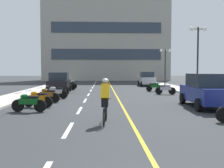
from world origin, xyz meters
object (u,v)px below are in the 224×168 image
at_px(parked_car_mid, 59,82).
at_px(motorcycle_8, 154,86).
at_px(motorcycle_5, 47,95).
at_px(motorcycle_6, 55,92).
at_px(motorcycle_3, 29,102).
at_px(motorcycle_4, 38,99).
at_px(street_lamp_far, 165,59).
at_px(motorcycle_9, 67,85).
at_px(parked_car_near, 206,90).
at_px(motorcycle_10, 69,85).
at_px(parked_car_far, 147,79).
at_px(cyclist_rider, 105,100).
at_px(motorcycle_7, 166,89).
at_px(street_lamp_mid, 198,45).

bearing_deg(parked_car_mid, motorcycle_8, 5.69).
distance_m(motorcycle_5, motorcycle_6, 1.89).
height_order(motorcycle_3, motorcycle_4, same).
bearing_deg(street_lamp_far, motorcycle_9, -150.90).
distance_m(parked_car_near, motorcycle_9, 15.08).
distance_m(motorcycle_3, motorcycle_6, 5.50).
relative_size(motorcycle_4, motorcycle_10, 0.98).
relative_size(parked_car_mid, motorcycle_10, 2.53).
height_order(parked_car_far, motorcycle_6, parked_car_far).
height_order(motorcycle_10, cyclist_rider, cyclist_rider).
bearing_deg(street_lamp_far, motorcycle_3, -120.72).
xyz_separation_m(street_lamp_far, motorcycle_8, (-3.17, -8.36, -3.07)).
bearing_deg(motorcycle_3, motorcycle_4, 88.81).
bearing_deg(street_lamp_far, parked_car_mid, -142.49).
height_order(motorcycle_4, motorcycle_10, same).
height_order(street_lamp_far, parked_car_near, street_lamp_far).
xyz_separation_m(motorcycle_6, motorcycle_9, (-0.27, 7.65, 0.00)).
bearing_deg(parked_car_mid, parked_car_far, 43.84).
relative_size(motorcycle_6, motorcycle_7, 1.00).
relative_size(street_lamp_far, motorcycle_7, 2.72).
relative_size(street_lamp_far, parked_car_near, 1.08).
height_order(motorcycle_7, motorcycle_10, same).
bearing_deg(parked_car_near, motorcycle_10, 124.19).
bearing_deg(motorcycle_9, parked_car_mid, -96.62).
bearing_deg(parked_car_near, street_lamp_far, 82.12).
distance_m(motorcycle_5, motorcycle_7, 9.85).
relative_size(parked_car_mid, cyclist_rider, 2.43).
height_order(motorcycle_4, motorcycle_8, same).
bearing_deg(cyclist_rider, motorcycle_3, 143.97).
relative_size(parked_car_mid, motorcycle_6, 2.52).
bearing_deg(motorcycle_9, motorcycle_4, -89.65).
height_order(motorcycle_6, motorcycle_7, same).
bearing_deg(cyclist_rider, motorcycle_10, 102.09).
height_order(street_lamp_mid, motorcycle_3, street_lamp_mid).
bearing_deg(motorcycle_4, motorcycle_10, 90.48).
distance_m(motorcycle_3, motorcycle_8, 14.16).
distance_m(motorcycle_4, motorcycle_5, 2.10).
distance_m(motorcycle_5, motorcycle_9, 9.54).
xyz_separation_m(street_lamp_mid, motorcycle_10, (-11.64, 6.18, -3.65)).
bearing_deg(motorcycle_8, parked_car_far, 84.70).
bearing_deg(parked_car_near, motorcycle_9, 127.46).
height_order(street_lamp_far, cyclist_rider, street_lamp_far).
distance_m(street_lamp_far, parked_car_mid, 15.41).
xyz_separation_m(motorcycle_9, motorcycle_10, (-0.04, 1.59, 0.00)).
distance_m(motorcycle_5, motorcycle_10, 11.12).
height_order(motorcycle_6, cyclist_rider, cyclist_rider).
xyz_separation_m(parked_car_near, parked_car_mid, (-9.48, 9.25, 0.00)).
xyz_separation_m(parked_car_far, motorcycle_3, (-9.29, -19.69, -0.44)).
distance_m(street_lamp_far, motorcycle_8, 9.46).
bearing_deg(motorcycle_3, motorcycle_10, 90.31).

